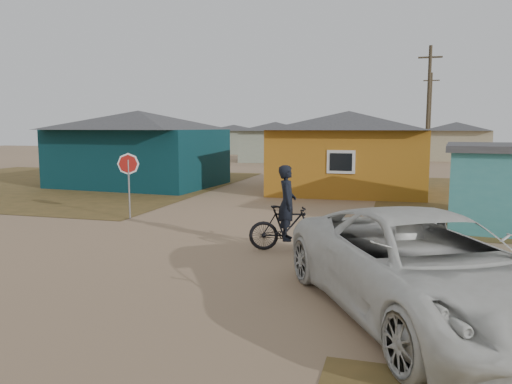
# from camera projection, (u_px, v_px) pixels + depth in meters

# --- Properties ---
(ground) EXTENTS (120.00, 120.00, 0.00)m
(ground) POSITION_uv_depth(u_px,v_px,m) (181.00, 261.00, 11.73)
(ground) COLOR #987757
(grass_nw) EXTENTS (20.00, 18.00, 0.00)m
(grass_nw) POSITION_uv_depth(u_px,v_px,m) (48.00, 183.00, 27.94)
(grass_nw) COLOR brown
(grass_nw) RESTS_ON ground
(house_teal) EXTENTS (8.93, 7.08, 4.00)m
(house_teal) POSITION_uv_depth(u_px,v_px,m) (139.00, 147.00, 26.65)
(house_teal) COLOR #082A30
(house_teal) RESTS_ON ground
(house_yellow) EXTENTS (7.72, 6.76, 3.90)m
(house_yellow) POSITION_uv_depth(u_px,v_px,m) (348.00, 150.00, 24.14)
(house_yellow) COLOR #AB6B1A
(house_yellow) RESTS_ON ground
(house_pale_west) EXTENTS (7.04, 6.15, 3.60)m
(house_pale_west) POSITION_uv_depth(u_px,v_px,m) (275.00, 141.00, 45.55)
(house_pale_west) COLOR gray
(house_pale_west) RESTS_ON ground
(house_beige_east) EXTENTS (6.95, 6.05, 3.60)m
(house_beige_east) POSITION_uv_depth(u_px,v_px,m) (456.00, 141.00, 46.92)
(house_beige_east) COLOR tan
(house_beige_east) RESTS_ON ground
(house_pale_north) EXTENTS (6.28, 5.81, 3.40)m
(house_pale_north) POSITION_uv_depth(u_px,v_px,m) (234.00, 139.00, 59.18)
(house_pale_north) COLOR gray
(house_pale_north) RESTS_ON ground
(utility_pole_near) EXTENTS (1.40, 0.20, 8.00)m
(utility_pole_near) POSITION_uv_depth(u_px,v_px,m) (428.00, 110.00, 30.41)
(utility_pole_near) COLOR #413727
(utility_pole_near) RESTS_ON ground
(utility_pole_far) EXTENTS (1.40, 0.20, 8.00)m
(utility_pole_far) POSITION_uv_depth(u_px,v_px,m) (430.00, 116.00, 45.39)
(utility_pole_far) COLOR #413727
(utility_pole_far) RESTS_ON ground
(stop_sign) EXTENTS (0.74, 0.07, 2.26)m
(stop_sign) POSITION_uv_depth(u_px,v_px,m) (128.00, 170.00, 16.93)
(stop_sign) COLOR gray
(stop_sign) RESTS_ON ground
(cyclist) EXTENTS (2.01, 0.95, 2.19)m
(cyclist) POSITION_uv_depth(u_px,v_px,m) (287.00, 220.00, 12.65)
(cyclist) COLOR black
(cyclist) RESTS_ON ground
(vehicle) EXTENTS (5.51, 6.88, 1.74)m
(vehicle) POSITION_uv_depth(u_px,v_px,m) (425.00, 267.00, 8.10)
(vehicle) COLOR silver
(vehicle) RESTS_ON ground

